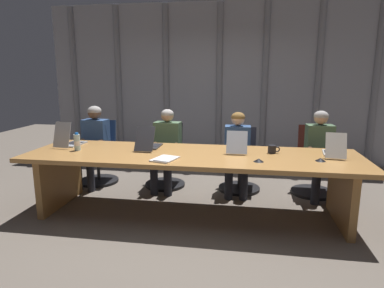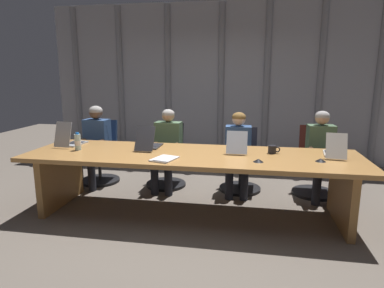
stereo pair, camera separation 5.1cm
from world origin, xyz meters
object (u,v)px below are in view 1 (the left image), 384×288
object	(u,v)px
office_chair_left_mid	(166,163)
office_chair_center	(240,167)
laptop_left_end	(70,141)
laptop_left_mid	(149,144)
office_chair_left_end	(99,159)
conference_mic_left_side	(321,160)
conference_mic_middle	(259,160)
water_bottle_primary	(77,142)
person_center	(237,148)
spiral_notepad	(165,159)
office_chair_right_mid	(314,169)
person_right_mid	(320,150)
laptop_right_mid	(334,151)
person_left_mid	(166,145)
person_left_end	(93,141)
coffee_mug_near	(272,149)
laptop_center	(237,147)

from	to	relation	value
office_chair_left_mid	office_chair_center	distance (m)	1.12
laptop_left_end	laptop_left_mid	bearing A→B (deg)	-83.46
office_chair_left_end	conference_mic_left_side	xyz separation A→B (m)	(3.06, -1.12, 0.41)
office_chair_left_end	office_chair_left_mid	bearing A→B (deg)	89.23
conference_mic_middle	water_bottle_primary	bearing A→B (deg)	174.79
office_chair_center	person_center	size ratio (longest dim) A/B	0.79
office_chair_left_end	spiral_notepad	world-z (taller)	office_chair_left_end
laptop_left_mid	office_chair_left_mid	size ratio (longest dim) A/B	0.54
office_chair_center	conference_mic_middle	bearing A→B (deg)	11.63
laptop_left_mid	office_chair_left_end	distance (m)	1.41
office_chair_left_mid	office_chair_right_mid	bearing A→B (deg)	92.58
person_center	person_right_mid	world-z (taller)	person_right_mid
office_chair_left_mid	person_center	world-z (taller)	person_center
laptop_left_mid	laptop_right_mid	bearing A→B (deg)	-90.05
person_left_mid	laptop_right_mid	bearing A→B (deg)	74.83
conference_mic_left_side	laptop_left_mid	bearing A→B (deg)	171.17
office_chair_left_end	spiral_notepad	size ratio (longest dim) A/B	2.68
person_left_end	coffee_mug_near	world-z (taller)	person_left_end
laptop_center	office_chair_right_mid	xyz separation A→B (m)	(1.07, 0.80, -0.45)
laptop_center	office_chair_left_mid	world-z (taller)	laptop_center
office_chair_left_end	office_chair_center	xyz separation A→B (m)	(2.19, -0.00, -0.02)
spiral_notepad	person_left_end	bearing A→B (deg)	156.94
laptop_left_end	laptop_center	world-z (taller)	laptop_left_end
laptop_center	conference_mic_left_side	bearing A→B (deg)	-109.83
laptop_right_mid	office_chair_center	size ratio (longest dim) A/B	0.54
conference_mic_left_side	person_right_mid	bearing A→B (deg)	78.36
office_chair_right_mid	person_left_end	distance (m)	3.25
office_chair_right_mid	person_left_mid	bearing A→B (deg)	-84.41
office_chair_left_end	person_right_mid	distance (m)	3.28
office_chair_left_end	person_center	bearing A→B (deg)	84.97
office_chair_left_mid	laptop_left_end	bearing A→B (deg)	-49.71
person_left_mid	spiral_notepad	bearing A→B (deg)	15.20
office_chair_left_mid	office_chair_center	xyz separation A→B (m)	(1.12, -0.00, -0.01)
person_left_mid	conference_mic_left_side	world-z (taller)	person_left_mid
office_chair_left_mid	coffee_mug_near	bearing A→B (deg)	63.95
office_chair_left_end	office_chair_left_mid	distance (m)	1.07
office_chair_right_mid	person_right_mid	size ratio (longest dim) A/B	0.80
coffee_mug_near	conference_mic_left_side	size ratio (longest dim) A/B	1.28
coffee_mug_near	spiral_notepad	bearing A→B (deg)	-156.30
laptop_right_mid	conference_mic_left_side	world-z (taller)	laptop_right_mid
laptop_left_end	person_right_mid	size ratio (longest dim) A/B	0.39
office_chair_left_end	person_center	size ratio (longest dim) A/B	0.83
coffee_mug_near	spiral_notepad	distance (m)	1.29
laptop_center	person_right_mid	size ratio (longest dim) A/B	0.37
laptop_center	person_center	bearing A→B (deg)	1.17
office_chair_right_mid	person_left_mid	size ratio (longest dim) A/B	0.81
coffee_mug_near	conference_mic_middle	distance (m)	0.47
office_chair_left_mid	spiral_notepad	size ratio (longest dim) A/B	2.63
office_chair_left_mid	conference_mic_left_side	xyz separation A→B (m)	(1.99, -1.12, 0.42)
person_center	coffee_mug_near	xyz separation A→B (m)	(0.43, -0.66, 0.15)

